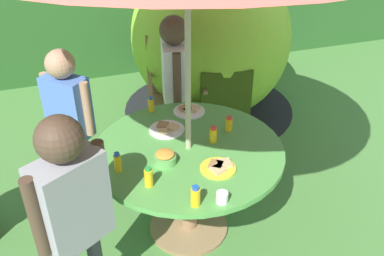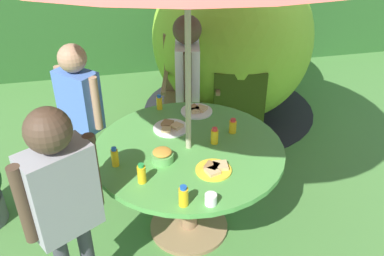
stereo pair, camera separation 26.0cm
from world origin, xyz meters
TOP-DOWN VIEW (x-y plane):
  - ground_plane at (0.00, 0.00)m, footprint 10.00×10.00m
  - garden_table at (0.00, 0.00)m, footprint 1.25×1.25m
  - wooden_chair at (0.27, 1.18)m, footprint 0.60×0.59m
  - dome_tent at (0.80, 1.70)m, footprint 2.20×2.20m
  - child_in_white_shirt at (0.17, 0.86)m, footprint 0.25×0.44m
  - child_in_blue_shirt at (-0.70, 0.69)m, footprint 0.35×0.35m
  - child_in_grey_shirt at (-0.76, -0.45)m, footprint 0.40×0.34m
  - snack_bowl at (-0.19, -0.11)m, footprint 0.14×0.14m
  - plate_mid_left at (0.15, 0.45)m, footprint 0.24×0.24m
  - plate_mid_right at (-0.08, 0.25)m, footprint 0.25×0.25m
  - plate_near_left at (0.10, -0.28)m, footprint 0.22×0.22m
  - juice_bottle_near_right at (-0.48, -0.10)m, footprint 0.04×0.04m
  - juice_bottle_far_left at (-0.11, 0.55)m, footprint 0.04×0.04m
  - juice_bottle_far_right at (-0.33, -0.29)m, footprint 0.05×0.05m
  - juice_bottle_center_front at (0.18, 0.01)m, footprint 0.05×0.05m
  - juice_bottle_center_back at (-0.14, -0.53)m, footprint 0.05×0.05m
  - juice_bottle_front_edge at (0.33, 0.12)m, footprint 0.05×0.05m
  - cup_near at (0.01, -0.56)m, footprint 0.07×0.07m

SIDE VIEW (x-z plane):
  - ground_plane at x=0.00m, z-range -0.02..0.00m
  - garden_table at x=0.00m, z-range 0.20..0.93m
  - wooden_chair at x=0.27m, z-range 0.05..1.08m
  - plate_mid_right at x=-0.08m, z-range 0.72..0.75m
  - plate_mid_left at x=0.15m, z-range 0.72..0.75m
  - plate_near_left at x=0.10m, z-range 0.72..0.75m
  - cup_near at x=0.01m, z-range 0.72..0.79m
  - snack_bowl at x=-0.19m, z-range 0.72..0.80m
  - juice_bottle_front_edge at x=0.33m, z-range 0.72..0.82m
  - juice_bottle_far_left at x=-0.11m, z-range 0.72..0.83m
  - juice_bottle_center_front at x=0.18m, z-range 0.72..0.83m
  - juice_bottle_center_back at x=-0.14m, z-range 0.72..0.84m
  - juice_bottle_far_right at x=-0.33m, z-range 0.72..0.84m
  - juice_bottle_near_right at x=-0.48m, z-range 0.72..0.85m
  - child_in_blue_shirt at x=-0.70m, z-range 0.17..1.40m
  - dome_tent at x=0.80m, z-range -0.01..1.64m
  - child_in_white_shirt at x=0.17m, z-range 0.18..1.52m
  - child_in_grey_shirt at x=-0.76m, z-range 0.19..1.53m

